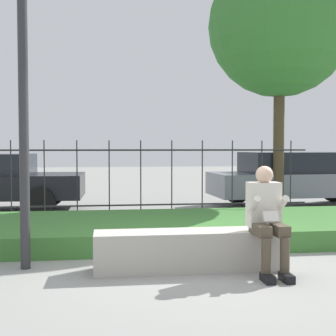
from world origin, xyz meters
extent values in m
plane|color=gray|center=(0.00, 0.00, 0.00)|extent=(60.00, 60.00, 0.00)
cube|color=#ADA89E|center=(-0.01, 0.00, 0.24)|extent=(2.32, 0.48, 0.48)
cube|color=gray|center=(-0.01, 0.00, 0.04)|extent=(2.23, 0.45, 0.08)
cube|color=black|center=(0.77, -0.64, 0.04)|extent=(0.11, 0.26, 0.09)
cylinder|color=#4C4233|center=(0.77, -0.58, 0.29)|extent=(0.11, 0.11, 0.39)
cube|color=#4C4233|center=(0.77, -0.37, 0.54)|extent=(0.15, 0.42, 0.13)
cube|color=black|center=(0.99, -0.64, 0.04)|extent=(0.11, 0.26, 0.09)
cylinder|color=#4C4233|center=(0.99, -0.58, 0.29)|extent=(0.11, 0.11, 0.39)
cube|color=#4C4233|center=(0.99, -0.37, 0.54)|extent=(0.15, 0.42, 0.13)
cube|color=beige|center=(0.88, -0.16, 0.81)|extent=(0.38, 0.24, 0.54)
sphere|color=#DBB293|center=(0.88, -0.18, 1.18)|extent=(0.21, 0.21, 0.21)
cylinder|color=beige|center=(0.71, -0.32, 0.83)|extent=(0.08, 0.29, 0.24)
cylinder|color=beige|center=(1.05, -0.32, 0.83)|extent=(0.08, 0.29, 0.24)
cube|color=beige|center=(0.88, -0.42, 0.70)|extent=(0.18, 0.09, 0.13)
cube|color=#3D7533|center=(0.00, 2.05, 0.15)|extent=(8.38, 2.69, 0.31)
cylinder|color=#232326|center=(0.00, 3.88, 0.33)|extent=(6.38, 0.03, 0.03)
cylinder|color=#232326|center=(0.00, 3.88, 1.45)|extent=(6.38, 0.03, 0.03)
cylinder|color=#232326|center=(-2.87, 3.88, 0.82)|extent=(0.02, 0.02, 1.65)
cylinder|color=#232326|center=(-2.23, 3.88, 0.82)|extent=(0.02, 0.02, 1.65)
cylinder|color=#232326|center=(-1.60, 3.88, 0.82)|extent=(0.02, 0.02, 1.65)
cylinder|color=#232326|center=(-0.96, 3.88, 0.82)|extent=(0.02, 0.02, 1.65)
cylinder|color=#232326|center=(-0.32, 3.88, 0.82)|extent=(0.02, 0.02, 1.65)
cylinder|color=#232326|center=(0.32, 3.88, 0.82)|extent=(0.02, 0.02, 1.65)
cylinder|color=#232326|center=(0.96, 3.88, 0.82)|extent=(0.02, 0.02, 1.65)
cylinder|color=#232326|center=(1.60, 3.88, 0.82)|extent=(0.02, 0.02, 1.65)
cylinder|color=#232326|center=(2.23, 3.88, 0.82)|extent=(0.02, 0.02, 1.65)
cylinder|color=#232326|center=(2.87, 3.88, 0.82)|extent=(0.02, 0.02, 1.65)
cube|color=slate|center=(3.87, 5.71, 0.58)|extent=(4.58, 1.93, 0.57)
cube|color=black|center=(3.69, 5.70, 1.12)|extent=(2.55, 1.63, 0.52)
cylinder|color=black|center=(5.23, 6.62, 0.30)|extent=(0.61, 0.23, 0.60)
cylinder|color=black|center=(2.51, 4.80, 0.30)|extent=(0.61, 0.23, 0.60)
cylinder|color=black|center=(2.44, 6.49, 0.30)|extent=(0.61, 0.23, 0.60)
cylinder|color=black|center=(-2.46, 4.93, 0.32)|extent=(0.64, 0.21, 0.63)
cylinder|color=black|center=(-2.42, 6.68, 0.32)|extent=(0.64, 0.21, 0.63)
cylinder|color=#2D2D30|center=(-2.02, 0.32, 2.01)|extent=(0.12, 0.12, 4.02)
cylinder|color=#4C3D28|center=(2.96, 4.83, 1.70)|extent=(0.25, 0.25, 3.41)
sphere|color=#387A33|center=(2.96, 4.83, 4.31)|extent=(3.29, 3.29, 3.29)
camera|label=1|loc=(-1.01, -5.61, 1.51)|focal=50.00mm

